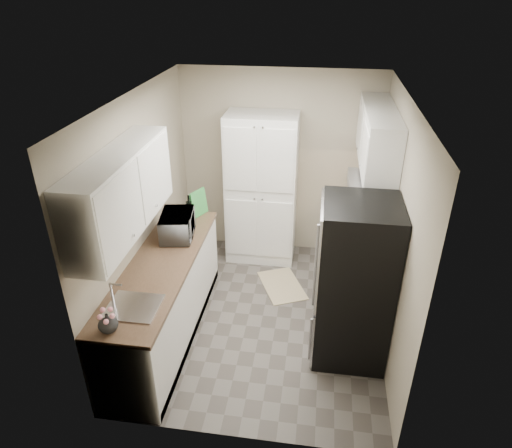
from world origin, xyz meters
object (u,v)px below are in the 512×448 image
microwave (177,225)px  wine_bottle (189,208)px  toaster_oven (362,196)px  refrigerator (354,283)px  pantry_cabinet (262,190)px  electric_range (351,269)px

microwave → wine_bottle: wine_bottle is taller
wine_bottle → toaster_oven: 2.16m
refrigerator → toaster_oven: size_ratio=4.54×
pantry_cabinet → refrigerator: bearing=-56.5°
pantry_cabinet → toaster_oven: pantry_cabinet is taller
electric_range → wine_bottle: wine_bottle is taller
electric_range → wine_bottle: size_ratio=4.04×
pantry_cabinet → refrigerator: pantry_cabinet is taller
pantry_cabinet → wine_bottle: size_ratio=7.15×
wine_bottle → pantry_cabinet: bearing=46.2°
toaster_oven → wine_bottle: bearing=-166.7°
electric_range → wine_bottle: (-1.93, 0.14, 0.58)m
electric_range → refrigerator: refrigerator is taller
wine_bottle → toaster_oven: size_ratio=0.75×
electric_range → microwave: size_ratio=2.28×
refrigerator → microwave: 1.99m
microwave → wine_bottle: 0.42m
pantry_cabinet → microwave: size_ratio=4.04×
pantry_cabinet → microwave: pantry_cabinet is taller
refrigerator → toaster_oven: bearing=84.8°
refrigerator → microwave: (-1.91, 0.52, 0.21)m
microwave → toaster_oven: bearing=-70.3°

